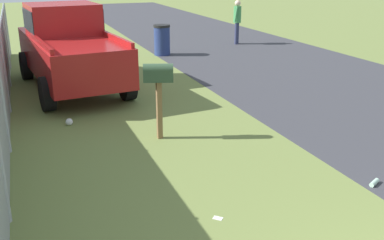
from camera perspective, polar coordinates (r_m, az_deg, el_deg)
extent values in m
cube|color=brown|center=(8.08, -4.20, 1.24)|extent=(0.09, 0.09, 1.07)
cube|color=#334C33|center=(7.90, -4.32, 5.70)|extent=(0.36, 0.56, 0.22)
cylinder|color=#334C33|center=(7.88, -4.34, 6.48)|extent=(0.36, 0.56, 0.20)
cube|color=red|center=(7.99, -4.56, 6.33)|extent=(0.02, 0.04, 0.18)
cube|color=maroon|center=(11.73, -15.24, 8.06)|extent=(4.98, 2.33, 0.90)
cube|color=maroon|center=(12.17, -16.20, 12.33)|extent=(1.81, 1.84, 0.76)
cube|color=black|center=(12.17, -16.20, 12.33)|extent=(1.76, 1.87, 0.53)
cube|color=maroon|center=(10.47, -18.71, 9.28)|extent=(2.50, 0.35, 0.12)
cube|color=maroon|center=(10.85, -9.85, 10.31)|extent=(2.50, 0.35, 0.12)
cylinder|color=black|center=(13.23, -20.44, 6.53)|extent=(0.78, 0.34, 0.76)
cylinder|color=black|center=(13.55, -12.77, 7.54)|extent=(0.78, 0.34, 0.76)
cylinder|color=black|center=(10.16, -18.02, 3.21)|extent=(0.78, 0.34, 0.76)
cylinder|color=black|center=(10.58, -8.28, 4.58)|extent=(0.78, 0.34, 0.76)
cylinder|color=navy|center=(15.84, -3.85, 10.02)|extent=(0.55, 0.55, 0.97)
cylinder|color=black|center=(15.77, -3.89, 11.90)|extent=(0.58, 0.58, 0.08)
cylinder|color=#2D3351|center=(18.10, 5.69, 10.93)|extent=(0.14, 0.14, 0.84)
cylinder|color=#2D3351|center=(18.23, 5.78, 10.99)|extent=(0.14, 0.14, 0.84)
cylinder|color=#3F8C4C|center=(18.08, 5.81, 13.27)|extent=(0.30, 0.30, 0.63)
sphere|color=beige|center=(18.04, 5.86, 14.63)|extent=(0.23, 0.23, 0.23)
cylinder|color=#3F8C4C|center=(17.88, 5.67, 13.31)|extent=(0.09, 0.17, 0.58)
cylinder|color=#3F8C4C|center=(18.27, 5.96, 13.43)|extent=(0.09, 0.17, 0.58)
cylinder|color=#9EA3A8|center=(7.96, -23.03, 2.03)|extent=(0.07, 0.07, 1.76)
cylinder|color=#9EA3A8|center=(10.22, -22.83, 5.63)|extent=(0.07, 0.07, 1.76)
cylinder|color=#9EA3A8|center=(12.50, -22.70, 7.91)|extent=(0.07, 0.07, 1.76)
cylinder|color=#9EA3A8|center=(14.80, -22.61, 9.49)|extent=(0.07, 0.07, 1.76)
cylinder|color=#9EA3A8|center=(17.10, -22.55, 10.65)|extent=(0.07, 0.07, 1.76)
cube|color=gray|center=(9.09, -22.92, 4.05)|extent=(16.29, 0.01, 1.76)
sphere|color=silver|center=(9.19, -15.42, -0.23)|extent=(0.14, 0.14, 0.14)
cylinder|color=#B2D8BF|center=(7.05, 22.26, -7.42)|extent=(0.16, 0.23, 0.07)
cube|color=silver|center=(5.78, 3.32, -12.39)|extent=(0.14, 0.14, 0.01)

